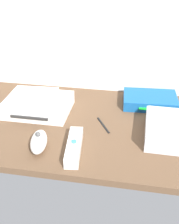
% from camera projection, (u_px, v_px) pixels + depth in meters
% --- Properties ---
extents(ground_plane, '(1.00, 0.48, 0.02)m').
position_uv_depth(ground_plane, '(90.00, 126.00, 0.91)').
color(ground_plane, brown).
rests_on(ground_plane, ground).
extents(back_wall, '(1.10, 0.01, 0.64)m').
position_uv_depth(back_wall, '(103.00, 1.00, 0.95)').
color(back_wall, silver).
rests_on(back_wall, ground).
extents(game_console, '(0.21, 0.17, 0.04)m').
position_uv_depth(game_console, '(38.00, 105.00, 0.96)').
color(game_console, white).
rests_on(game_console, ground_plane).
extents(mini_computer, '(0.17, 0.17, 0.05)m').
position_uv_depth(mini_computer, '(176.00, 130.00, 0.82)').
color(mini_computer, silver).
rests_on(mini_computer, ground_plane).
extents(network_router, '(0.19, 0.13, 0.03)m').
position_uv_depth(network_router, '(150.00, 100.00, 1.00)').
color(network_router, '#145193').
rests_on(network_router, ground_plane).
extents(remote_wand, '(0.05, 0.15, 0.03)m').
position_uv_depth(remote_wand, '(74.00, 147.00, 0.77)').
color(remote_wand, white).
rests_on(remote_wand, ground_plane).
extents(remote_nunchuk, '(0.06, 0.11, 0.05)m').
position_uv_depth(remote_nunchuk, '(39.00, 142.00, 0.78)').
color(remote_nunchuk, white).
rests_on(remote_nunchuk, ground_plane).
extents(remote_classic_pad, '(0.15, 0.09, 0.02)m').
position_uv_depth(remote_classic_pad, '(35.00, 94.00, 0.95)').
color(remote_classic_pad, white).
rests_on(remote_classic_pad, game_console).
extents(stylus_pen, '(0.05, 0.08, 0.01)m').
position_uv_depth(stylus_pen, '(103.00, 125.00, 0.89)').
color(stylus_pen, black).
rests_on(stylus_pen, ground_plane).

